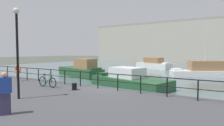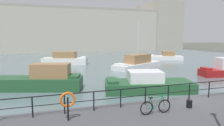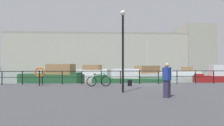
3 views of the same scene
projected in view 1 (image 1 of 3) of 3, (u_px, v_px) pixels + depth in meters
ground_plane at (109, 98)px, 13.28m from camera, size 240.00×240.00×0.00m
water_basin at (188, 68)px, 38.95m from camera, size 80.00×60.00×0.01m
quay_promenade at (24, 121)px, 7.73m from camera, size 56.00×13.00×0.75m
harbor_building at (223, 41)px, 59.00m from camera, size 74.44×15.79×16.70m
moored_harbor_tender at (153, 64)px, 37.34m from camera, size 7.89×4.95×2.15m
moored_red_daysailer at (81, 70)px, 24.99m from camera, size 8.43×4.69×2.34m
moored_white_yacht at (205, 70)px, 25.40m from camera, size 9.28×6.61×6.81m
moored_small_launch at (129, 80)px, 17.33m from camera, size 8.00×4.74×1.79m
quay_railing at (89, 77)px, 13.19m from camera, size 23.38×0.07×1.08m
parked_bicycle at (47, 82)px, 13.27m from camera, size 1.77×0.09×0.98m
mooring_bollard at (74, 87)px, 12.27m from camera, size 0.32×0.32×0.44m
life_ring_stand at (18, 70)px, 16.05m from camera, size 0.75×0.16×1.40m
quay_lamp_post at (17, 41)px, 9.78m from camera, size 0.32×0.32×4.73m
standing_person at (5, 93)px, 7.37m from camera, size 0.50×0.51×1.69m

